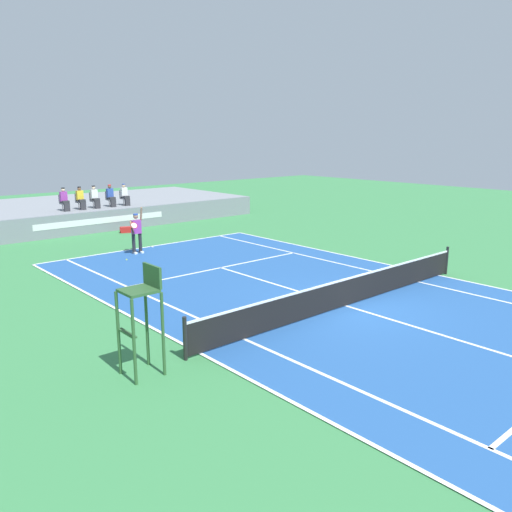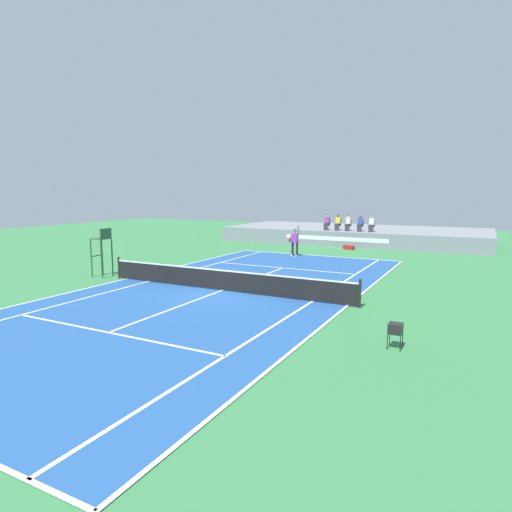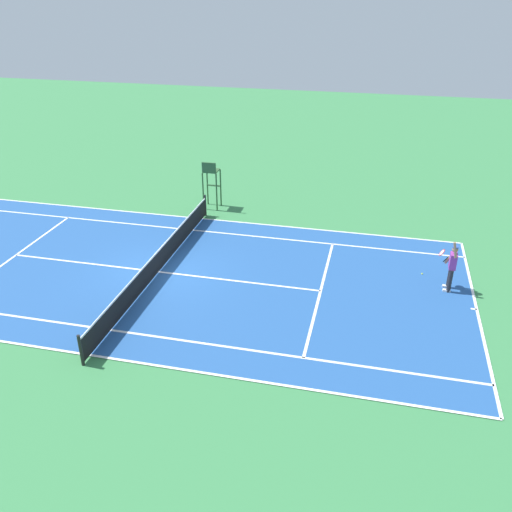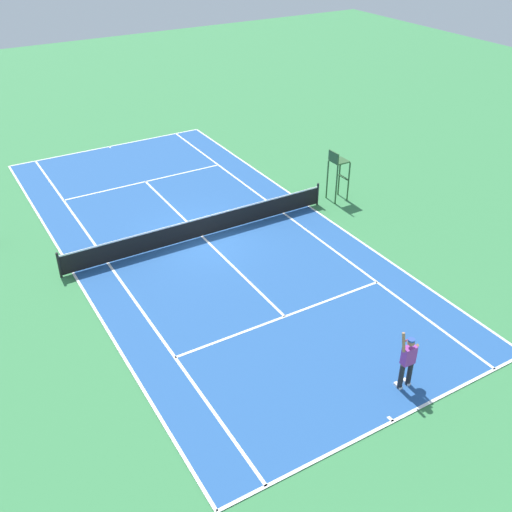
% 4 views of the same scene
% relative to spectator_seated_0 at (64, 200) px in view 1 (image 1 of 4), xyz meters
% --- Properties ---
extents(ground_plane, '(80.00, 80.00, 0.00)m').
position_rel_spectator_seated_0_xyz_m(ground_plane, '(1.49, -18.41, -1.79)').
color(ground_plane, '#387F47').
extents(court, '(11.08, 23.88, 0.03)m').
position_rel_spectator_seated_0_xyz_m(court, '(1.49, -18.41, -1.78)').
color(court, '#235193').
rests_on(court, ground).
extents(net, '(11.98, 0.10, 1.07)m').
position_rel_spectator_seated_0_xyz_m(net, '(1.49, -18.41, -1.27)').
color(net, black).
rests_on(net, ground).
extents(barrier_wall, '(21.31, 0.25, 1.18)m').
position_rel_spectator_seated_0_xyz_m(barrier_wall, '(1.49, -1.23, -1.20)').
color(barrier_wall, gray).
rests_on(barrier_wall, ground).
extents(bleacher_platform, '(21.31, 9.23, 1.18)m').
position_rel_spectator_seated_0_xyz_m(bleacher_platform, '(1.49, 3.51, -1.20)').
color(bleacher_platform, gray).
rests_on(bleacher_platform, ground).
extents(spectator_seated_0, '(0.44, 0.60, 1.27)m').
position_rel_spectator_seated_0_xyz_m(spectator_seated_0, '(0.00, 0.00, 0.00)').
color(spectator_seated_0, '#474C56').
rests_on(spectator_seated_0, bleacher_platform).
extents(spectator_seated_1, '(0.44, 0.60, 1.27)m').
position_rel_spectator_seated_0_xyz_m(spectator_seated_1, '(0.91, 0.00, 0.00)').
color(spectator_seated_1, '#474C56').
rests_on(spectator_seated_1, bleacher_platform).
extents(spectator_seated_2, '(0.44, 0.60, 1.27)m').
position_rel_spectator_seated_0_xyz_m(spectator_seated_2, '(1.74, 0.00, 0.00)').
color(spectator_seated_2, '#474C56').
rests_on(spectator_seated_2, bleacher_platform).
extents(spectator_seated_3, '(0.44, 0.60, 1.27)m').
position_rel_spectator_seated_0_xyz_m(spectator_seated_3, '(2.71, 0.00, 0.00)').
color(spectator_seated_3, '#474C56').
rests_on(spectator_seated_3, bleacher_platform).
extents(spectator_seated_4, '(0.44, 0.60, 1.27)m').
position_rel_spectator_seated_0_xyz_m(spectator_seated_4, '(3.60, 0.00, 0.00)').
color(spectator_seated_4, '#474C56').
rests_on(spectator_seated_4, bleacher_platform).
extents(tennis_player, '(0.77, 0.62, 2.08)m').
position_rel_spectator_seated_0_xyz_m(tennis_player, '(0.29, -7.42, -0.80)').
color(tennis_player, '#232328').
rests_on(tennis_player, ground).
extents(tennis_ball, '(0.07, 0.07, 0.07)m').
position_rel_spectator_seated_0_xyz_m(tennis_ball, '(-0.71, -8.30, -1.76)').
color(tennis_ball, '#D1E533').
rests_on(tennis_ball, ground).
extents(umpire_chair, '(0.77, 0.77, 2.44)m').
position_rel_spectator_seated_0_xyz_m(umpire_chair, '(-5.52, -18.41, -0.24)').
color(umpire_chair, '#2D562D').
rests_on(umpire_chair, ground).
extents(equipment_bag, '(0.96, 0.62, 0.32)m').
position_rel_spectator_seated_0_xyz_m(equipment_bag, '(2.51, -2.32, -1.63)').
color(equipment_bag, red).
rests_on(equipment_bag, ground).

